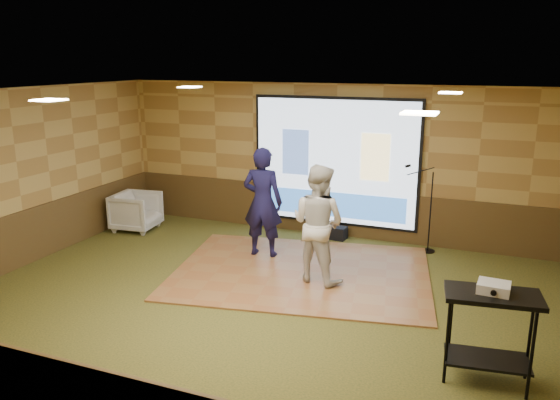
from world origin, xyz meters
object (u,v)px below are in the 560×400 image
at_px(projector_screen, 334,163).
at_px(mic_stand, 426,225).
at_px(av_table, 491,319).
at_px(dance_floor, 302,272).
at_px(duffel_bag, 336,233).
at_px(projector, 494,287).
at_px(banquet_chair, 136,211).
at_px(player_right, 318,223).
at_px(player_left, 263,202).

distance_m(projector_screen, mic_stand, 2.11).
height_order(av_table, mic_stand, mic_stand).
bearing_deg(dance_floor, duffel_bag, 88.70).
bearing_deg(av_table, projector_screen, 124.88).
distance_m(projector, banquet_chair, 7.61).
bearing_deg(mic_stand, banquet_chair, -146.60).
height_order(av_table, duffel_bag, av_table).
distance_m(dance_floor, projector, 3.80).
relative_size(player_right, av_table, 1.80).
xyz_separation_m(player_left, av_table, (3.84, -2.70, -0.26)).
relative_size(projector_screen, banquet_chair, 3.86).
height_order(player_left, player_right, player_left).
bearing_deg(banquet_chair, mic_stand, -87.86).
height_order(av_table, banquet_chair, av_table).
bearing_deg(player_right, banquet_chair, -0.30).
bearing_deg(player_left, mic_stand, -158.80).
xyz_separation_m(player_left, banquet_chair, (-3.06, 0.48, -0.61)).
xyz_separation_m(projector_screen, dance_floor, (0.08, -2.11, -1.46)).
distance_m(dance_floor, player_left, 1.44).
relative_size(player_right, banquet_chair, 2.18).
relative_size(dance_floor, banquet_chair, 4.82).
xyz_separation_m(player_left, player_right, (1.26, -0.74, -0.04)).
relative_size(mic_stand, banquet_chair, 1.88).
relative_size(mic_stand, duffel_bag, 4.03).
height_order(projector, mic_stand, mic_stand).
height_order(player_left, duffel_bag, player_left).
height_order(projector, duffel_bag, projector).
bearing_deg(banquet_chair, projector, -120.97).
height_order(dance_floor, projector, projector).
relative_size(dance_floor, player_left, 2.12).
distance_m(player_left, duffel_bag, 1.93).
height_order(projector_screen, player_left, projector_screen).
relative_size(player_right, mic_stand, 1.16).
relative_size(player_left, av_table, 1.87).
xyz_separation_m(projector_screen, projector, (3.00, -4.29, -0.38)).
relative_size(av_table, duffel_bag, 2.61).
bearing_deg(banquet_chair, duffel_bag, -83.12).
xyz_separation_m(projector_screen, mic_stand, (1.85, -0.27, -0.98)).
height_order(projector_screen, mic_stand, projector_screen).
distance_m(player_right, mic_stand, 2.56).
bearing_deg(duffel_bag, av_table, -55.04).
bearing_deg(av_table, mic_stand, 106.05).
distance_m(av_table, banquet_chair, 7.61).
xyz_separation_m(dance_floor, duffel_bag, (0.04, 1.92, 0.11)).
bearing_deg(banquet_chair, player_left, -105.26).
xyz_separation_m(projector_screen, duffel_bag, (0.12, -0.19, -1.35)).
xyz_separation_m(dance_floor, mic_stand, (1.77, 1.84, 0.48)).
bearing_deg(av_table, projector, 99.00).
xyz_separation_m(dance_floor, projector, (2.93, -2.18, 1.08)).
bearing_deg(projector_screen, dance_floor, -87.86).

